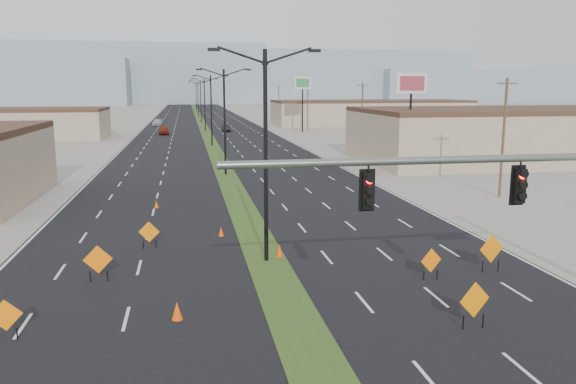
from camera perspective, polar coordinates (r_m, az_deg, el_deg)
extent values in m
cube|color=black|center=(114.26, -8.46, 6.28)|extent=(25.00, 400.00, 0.02)
cube|color=#304A1A|center=(114.26, -8.46, 6.28)|extent=(2.00, 400.00, 0.04)
cube|color=tan|center=(103.07, -26.38, 6.11)|extent=(30.00, 14.00, 4.50)
cube|color=tan|center=(70.11, 22.34, 5.24)|extent=(36.00, 18.00, 5.50)
cube|color=tan|center=(130.83, 8.39, 7.90)|extent=(44.00, 16.00, 5.00)
cube|color=#8699A7|center=(316.97, -2.39, 11.57)|extent=(220.00, 50.00, 28.00)
cube|color=#8699A7|center=(355.07, 21.22, 9.96)|extent=(160.00, 50.00, 18.00)
cube|color=#8699A7|center=(335.03, -15.08, 11.51)|extent=(140.00, 50.00, 32.00)
cylinder|color=slate|center=(18.31, 18.66, 3.18)|extent=(16.00, 0.24, 0.24)
cube|color=black|center=(17.04, 8.12, 0.13)|extent=(0.50, 0.28, 1.30)
sphere|color=#FF0C05|center=(16.84, 8.32, 1.20)|extent=(0.22, 0.22, 0.22)
cube|color=black|center=(19.20, 22.43, 0.60)|extent=(0.50, 0.28, 1.30)
sphere|color=#FF0C05|center=(19.02, 22.76, 1.55)|extent=(0.22, 0.22, 0.22)
cylinder|color=black|center=(26.36, -2.28, 3.41)|extent=(0.20, 0.20, 10.00)
cube|color=black|center=(25.99, -7.55, 14.16)|extent=(0.55, 0.24, 0.14)
cube|color=black|center=(26.62, 2.70, 14.15)|extent=(0.55, 0.24, 0.14)
cylinder|color=black|center=(54.12, -6.45, 7.01)|extent=(0.20, 0.20, 10.00)
cube|color=black|center=(53.94, -9.05, 12.20)|extent=(0.55, 0.24, 0.14)
cube|color=black|center=(54.25, -4.08, 12.29)|extent=(0.55, 0.24, 0.14)
cylinder|color=black|center=(82.05, -7.79, 8.16)|extent=(0.20, 0.20, 10.00)
cube|color=black|center=(81.93, -9.52, 11.58)|extent=(0.55, 0.24, 0.14)
cube|color=black|center=(82.13, -6.25, 11.65)|extent=(0.55, 0.24, 0.14)
cylinder|color=black|center=(110.01, -8.46, 8.73)|extent=(0.20, 0.20, 10.00)
cube|color=black|center=(109.92, -9.75, 11.27)|extent=(0.55, 0.24, 0.14)
cube|color=black|center=(110.07, -7.31, 11.33)|extent=(0.55, 0.24, 0.14)
cylinder|color=black|center=(137.99, -8.86, 9.06)|extent=(0.20, 0.20, 10.00)
cube|color=black|center=(137.92, -9.89, 11.09)|extent=(0.55, 0.24, 0.14)
cube|color=black|center=(138.04, -7.95, 11.14)|extent=(0.55, 0.24, 0.14)
cylinder|color=black|center=(165.97, -9.12, 9.28)|extent=(0.20, 0.20, 10.00)
cube|color=black|center=(165.92, -9.98, 10.97)|extent=(0.55, 0.24, 0.14)
cube|color=black|center=(166.02, -8.36, 11.01)|extent=(0.55, 0.24, 0.14)
cylinder|color=black|center=(193.96, -9.31, 9.44)|extent=(0.20, 0.20, 10.00)
cube|color=black|center=(193.91, -10.05, 10.88)|extent=(0.55, 0.24, 0.14)
cube|color=black|center=(194.00, -8.66, 10.92)|extent=(0.55, 0.24, 0.14)
cylinder|color=#4C3823|center=(45.67, 21.03, 5.11)|extent=(0.20, 0.20, 9.00)
cube|color=#4C3823|center=(45.51, 21.37, 10.25)|extent=(1.60, 0.10, 0.10)
cylinder|color=#4C3823|center=(77.68, 7.53, 7.67)|extent=(0.20, 0.20, 9.00)
cube|color=#4C3823|center=(77.59, 7.60, 10.70)|extent=(1.60, 0.10, 0.10)
cylinder|color=#4C3823|center=(111.50, 2.01, 8.60)|extent=(0.20, 0.20, 9.00)
cube|color=#4C3823|center=(111.44, 2.02, 10.71)|extent=(1.60, 0.10, 0.10)
cylinder|color=#4C3823|center=(145.88, -0.94, 9.06)|extent=(0.20, 0.20, 9.00)
cube|color=#4C3823|center=(145.83, -0.95, 10.67)|extent=(1.60, 0.10, 0.10)
imported|color=maroon|center=(103.78, -12.50, 6.15)|extent=(2.05, 4.63, 1.55)
imported|color=black|center=(108.98, -6.36, 6.48)|extent=(1.63, 4.14, 1.34)
imported|color=#B1B5BC|center=(128.31, -13.12, 6.89)|extent=(2.21, 4.91, 1.40)
cube|color=orange|center=(21.09, -26.80, -11.11)|extent=(1.06, 0.24, 1.08)
cylinder|color=black|center=(21.24, -25.82, -12.82)|extent=(0.05, 0.05, 0.45)
cube|color=orange|center=(25.57, -18.76, -6.50)|extent=(1.23, 0.12, 1.23)
cylinder|color=black|center=(25.85, -19.45, -8.14)|extent=(0.05, 0.05, 0.51)
cylinder|color=black|center=(25.75, -17.86, -8.12)|extent=(0.05, 0.05, 0.51)
cube|color=orange|center=(30.05, -13.94, -3.95)|extent=(1.08, 0.24, 1.09)
cylinder|color=black|center=(30.25, -14.49, -5.22)|extent=(0.05, 0.05, 0.46)
cylinder|color=black|center=(30.21, -13.28, -5.19)|extent=(0.05, 0.05, 0.46)
cube|color=orange|center=(20.74, 18.43, -10.36)|extent=(1.25, 0.35, 1.28)
cylinder|color=black|center=(20.86, 17.38, -12.53)|extent=(0.05, 0.05, 0.53)
cylinder|color=black|center=(21.20, 19.21, -12.26)|extent=(0.05, 0.05, 0.53)
cube|color=#FF6D05|center=(25.32, 14.34, -6.75)|extent=(1.04, 0.31, 1.07)
cylinder|color=black|center=(25.40, 13.63, -8.24)|extent=(0.05, 0.05, 0.44)
cylinder|color=black|center=(25.65, 14.91, -8.11)|extent=(0.05, 0.05, 0.44)
cube|color=orange|center=(27.13, 19.98, -5.41)|extent=(1.31, 0.34, 1.33)
cylinder|color=black|center=(27.18, 19.16, -7.17)|extent=(0.05, 0.05, 0.55)
cylinder|color=black|center=(27.56, 20.58, -7.01)|extent=(0.05, 0.05, 0.55)
cone|color=#F54E05|center=(21.08, -11.20, -11.77)|extent=(0.52, 0.52, 0.68)
cone|color=#FF4905|center=(31.99, -6.82, -4.03)|extent=(0.37, 0.37, 0.53)
cone|color=#EB4104|center=(27.89, -0.87, -5.99)|extent=(0.50, 0.50, 0.67)
cone|color=#F44E05|center=(40.21, -13.23, -1.22)|extent=(0.33, 0.33, 0.54)
cylinder|color=black|center=(62.00, 12.27, 6.40)|extent=(0.24, 0.24, 8.10)
cube|color=white|center=(61.86, 12.44, 10.74)|extent=(3.20, 0.99, 2.13)
cube|color=#99333E|center=(61.67, 12.51, 10.74)|extent=(2.52, 0.57, 1.49)
cylinder|color=black|center=(106.59, 1.48, 8.38)|extent=(0.24, 0.24, 8.51)
cube|color=white|center=(106.52, 1.50, 11.03)|extent=(3.36, 1.02, 2.24)
cube|color=#378A47|center=(106.32, 1.52, 11.03)|extent=(2.64, 0.59, 1.57)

